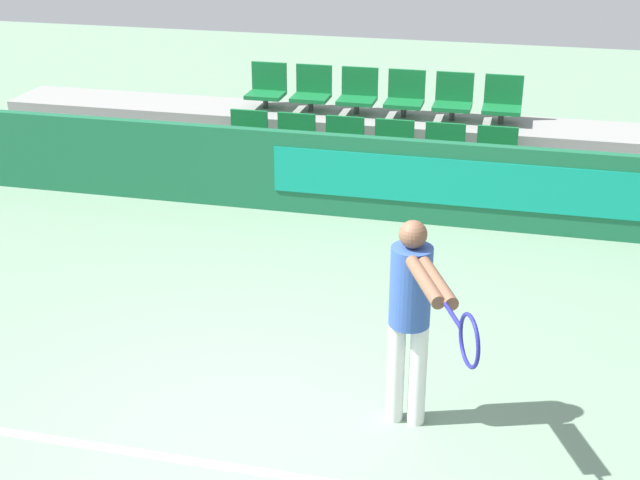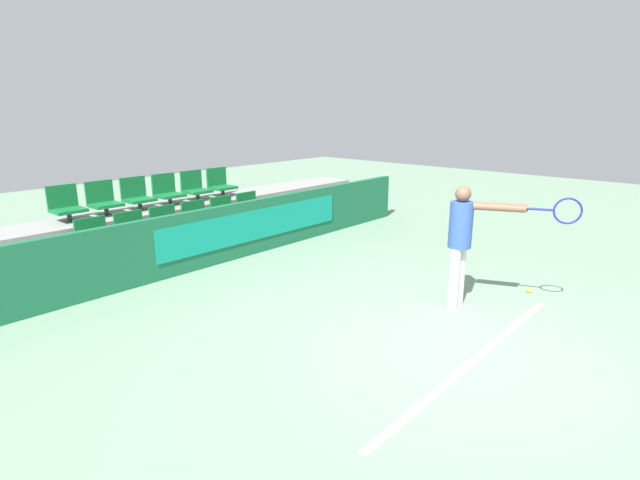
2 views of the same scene
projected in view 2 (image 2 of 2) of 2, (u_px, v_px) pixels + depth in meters
ground_plane at (454, 351)px, 5.42m from camera, size 30.00×30.00×0.00m
court_baseline at (477, 358)px, 5.26m from camera, size 4.01×0.08×0.01m
barrier_wall at (208, 238)px, 8.17m from camera, size 10.38×0.14×0.97m
bleacher_tier_front at (188, 249)px, 8.56m from camera, size 9.98×0.90×0.40m
bleacher_tier_middle at (159, 229)px, 9.09m from camera, size 9.98×0.90×0.80m
stadium_chair_0 at (95, 239)px, 7.43m from camera, size 0.47×0.42×0.56m
stadium_chair_1 at (133, 232)px, 7.86m from camera, size 0.47×0.42×0.56m
stadium_chair_2 at (167, 225)px, 8.30m from camera, size 0.47×0.42×0.56m
stadium_chair_3 at (197, 219)px, 8.74m from camera, size 0.47×0.42×0.56m
stadium_chair_4 at (225, 214)px, 9.17m from camera, size 0.47×0.42×0.56m
stadium_chair_5 at (250, 209)px, 9.61m from camera, size 0.47×0.42×0.56m
stadium_chair_6 at (66, 205)px, 7.90m from camera, size 0.47×0.42×0.56m
stadium_chair_7 at (103, 200)px, 8.34m from camera, size 0.47×0.42×0.56m
stadium_chair_8 at (137, 195)px, 8.77m from camera, size 0.47×0.42×0.56m
stadium_chair_9 at (167, 191)px, 9.21m from camera, size 0.47×0.42×0.56m
stadium_chair_10 at (195, 187)px, 9.65m from camera, size 0.47×0.42×0.56m
stadium_chair_11 at (220, 183)px, 10.08m from camera, size 0.47×0.42×0.56m
tennis_player at (466, 235)px, 6.34m from camera, size 0.70×1.41×1.61m
tennis_ball at (529, 290)px, 7.09m from camera, size 0.07×0.07×0.07m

